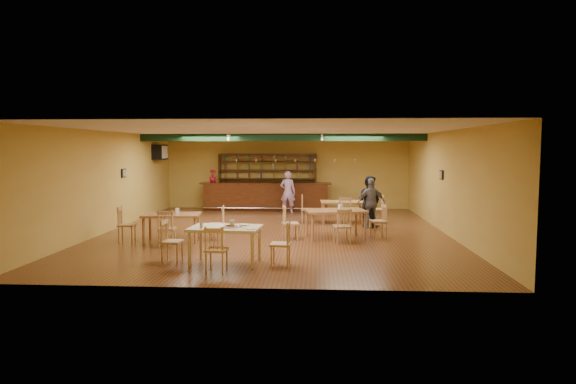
# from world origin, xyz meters

# --- Properties ---
(floor) EXTENTS (12.00, 12.00, 0.00)m
(floor) POSITION_xyz_m (0.00, 0.00, 0.00)
(floor) COLOR #5B2C1A
(floor) RESTS_ON ground
(ceiling_beam) EXTENTS (10.00, 0.30, 0.25)m
(ceiling_beam) POSITION_xyz_m (0.00, 2.80, 2.87)
(ceiling_beam) COLOR black
(ceiling_beam) RESTS_ON ceiling
(track_rail_left) EXTENTS (0.05, 2.50, 0.05)m
(track_rail_left) POSITION_xyz_m (-1.80, 3.40, 2.94)
(track_rail_left) COLOR white
(track_rail_left) RESTS_ON ceiling
(track_rail_right) EXTENTS (0.05, 2.50, 0.05)m
(track_rail_right) POSITION_xyz_m (1.40, 3.40, 2.94)
(track_rail_right) COLOR white
(track_rail_right) RESTS_ON ceiling
(ac_unit) EXTENTS (0.34, 0.70, 0.48)m
(ac_unit) POSITION_xyz_m (-4.80, 4.20, 2.35)
(ac_unit) COLOR white
(ac_unit) RESTS_ON wall_left
(picture_left) EXTENTS (0.04, 0.34, 0.28)m
(picture_left) POSITION_xyz_m (-4.97, 1.00, 1.70)
(picture_left) COLOR black
(picture_left) RESTS_ON wall_left
(picture_right) EXTENTS (0.04, 0.34, 0.28)m
(picture_right) POSITION_xyz_m (4.97, 0.50, 1.70)
(picture_right) COLOR black
(picture_right) RESTS_ON wall_right
(bar_counter) EXTENTS (5.22, 0.85, 1.13)m
(bar_counter) POSITION_xyz_m (-0.80, 5.15, 0.56)
(bar_counter) COLOR #35160A
(bar_counter) RESTS_ON ground
(back_bar_hutch) EXTENTS (4.04, 0.40, 2.28)m
(back_bar_hutch) POSITION_xyz_m (-0.80, 5.78, 1.14)
(back_bar_hutch) COLOR #35160A
(back_bar_hutch) RESTS_ON ground
(poinsettia) EXTENTS (0.37, 0.37, 0.51)m
(poinsettia) POSITION_xyz_m (-2.96, 5.15, 1.39)
(poinsettia) COLOR #AB0F27
(poinsettia) RESTS_ON bar_counter
(dining_table_b) EXTENTS (1.50, 0.94, 0.73)m
(dining_table_b) POSITION_xyz_m (2.10, 1.98, 0.36)
(dining_table_b) COLOR #915A33
(dining_table_b) RESTS_ON ground
(dining_table_c) EXTENTS (1.58, 1.05, 0.75)m
(dining_table_c) POSITION_xyz_m (-2.63, -1.65, 0.37)
(dining_table_c) COLOR #915A33
(dining_table_c) RESTS_ON ground
(dining_table_d) EXTENTS (1.78, 1.29, 0.80)m
(dining_table_d) POSITION_xyz_m (1.75, -0.98, 0.40)
(dining_table_d) COLOR #915A33
(dining_table_d) RESTS_ON ground
(near_table) EXTENTS (1.56, 1.06, 0.80)m
(near_table) POSITION_xyz_m (-0.72, -4.13, 0.40)
(near_table) COLOR #CBBA88
(near_table) RESTS_ON ground
(pizza_tray) EXTENTS (0.48, 0.48, 0.01)m
(pizza_tray) POSITION_xyz_m (-0.62, -4.13, 0.81)
(pizza_tray) COLOR silver
(pizza_tray) RESTS_ON near_table
(parmesan_shaker) EXTENTS (0.08, 0.08, 0.11)m
(parmesan_shaker) POSITION_xyz_m (-1.21, -4.29, 0.86)
(parmesan_shaker) COLOR #EAE5C6
(parmesan_shaker) RESTS_ON near_table
(napkin_stack) EXTENTS (0.23, 0.20, 0.03)m
(napkin_stack) POSITION_xyz_m (-0.35, -3.92, 0.82)
(napkin_stack) COLOR white
(napkin_stack) RESTS_ON near_table
(pizza_server) EXTENTS (0.29, 0.29, 0.00)m
(pizza_server) POSITION_xyz_m (-0.46, -4.08, 0.82)
(pizza_server) COLOR silver
(pizza_server) RESTS_ON pizza_tray
(side_plate) EXTENTS (0.23, 0.23, 0.01)m
(side_plate) POSITION_xyz_m (-0.13, -4.35, 0.81)
(side_plate) COLOR white
(side_plate) RESTS_ON near_table
(patron_bar) EXTENTS (0.65, 0.48, 1.63)m
(patron_bar) POSITION_xyz_m (0.13, 4.33, 0.82)
(patron_bar) COLOR #A253B5
(patron_bar) RESTS_ON ground
(patron_right_a) EXTENTS (1.00, 0.97, 1.63)m
(patron_right_a) POSITION_xyz_m (2.90, 1.18, 0.81)
(patron_right_a) COLOR black
(patron_right_a) RESTS_ON ground
(patron_right_b) EXTENTS (0.99, 0.62, 1.57)m
(patron_right_b) POSITION_xyz_m (2.95, 1.02, 0.78)
(patron_right_b) COLOR slate
(patron_right_b) RESTS_ON ground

